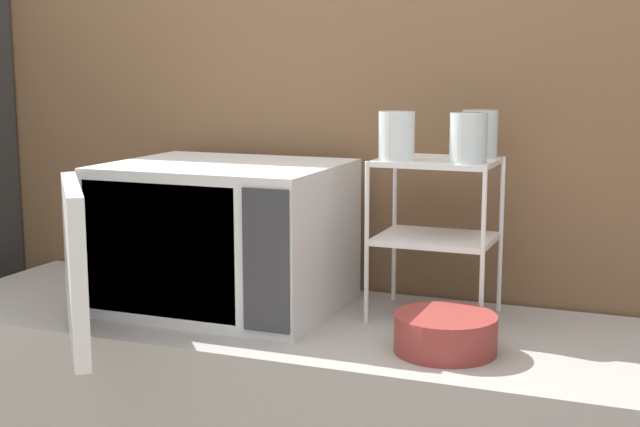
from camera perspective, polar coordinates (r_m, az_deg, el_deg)
wall_back at (r=2.17m, az=3.25°, el=5.99°), size 8.00×0.06×2.60m
microwave at (r=2.02m, az=-6.49°, el=-1.50°), size 0.53×0.74×0.33m
dish_rack at (r=1.94m, az=7.45°, el=0.58°), size 0.26×0.21×0.35m
glass_front_left at (r=1.89m, az=4.93°, el=4.97°), size 0.08×0.08×0.10m
glass_back_right at (r=1.97m, az=10.19°, el=5.04°), size 0.08×0.08×0.10m
glass_front_right at (r=1.85m, az=9.47°, el=4.78°), size 0.08×0.08×0.10m
bowl at (r=1.75m, az=8.03°, el=-7.64°), size 0.20×0.20×0.07m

